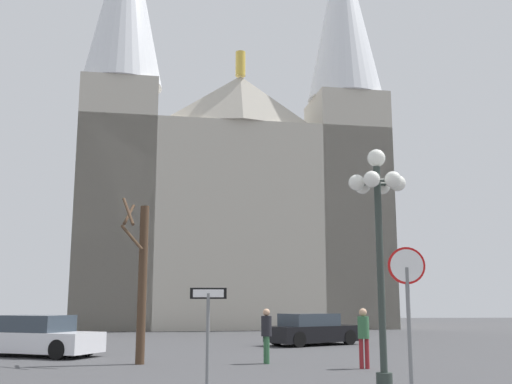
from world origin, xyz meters
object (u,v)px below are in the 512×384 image
object	(u,v)px
parked_car_near_white	(36,337)
pedestrian_walking	(364,332)
pedestrian_standing	(266,330)
one_way_arrow_sign	(208,325)
bare_tree	(141,278)
parked_car_far_black	(312,330)
stop_sign	(408,293)
street_lamp	(378,212)
cathedral	(231,195)

from	to	relation	value
parked_car_near_white	pedestrian_walking	distance (m)	11.31
pedestrian_standing	one_way_arrow_sign	bearing A→B (deg)	-105.84
bare_tree	parked_car_far_black	bearing A→B (deg)	49.11
stop_sign	pedestrian_standing	xyz separation A→B (m)	(-2.05, 7.22, -1.02)
street_lamp	bare_tree	distance (m)	8.07
stop_sign	pedestrian_walking	size ratio (longest dim) A/B	1.75
one_way_arrow_sign	street_lamp	world-z (taller)	street_lamp
stop_sign	street_lamp	world-z (taller)	street_lamp
street_lamp	cathedral	bearing A→B (deg)	94.15
pedestrian_walking	pedestrian_standing	distance (m)	3.05
parked_car_far_black	pedestrian_standing	size ratio (longest dim) A/B	2.68
stop_sign	parked_car_near_white	world-z (taller)	stop_sign
pedestrian_walking	pedestrian_standing	world-z (taller)	pedestrian_walking
cathedral	bare_tree	bearing A→B (deg)	-98.05
street_lamp	parked_car_near_white	xyz separation A→B (m)	(-9.79, 8.29, -3.24)
bare_tree	parked_car_far_black	world-z (taller)	bare_tree
cathedral	parked_car_near_white	world-z (taller)	cathedral
bare_tree	pedestrian_standing	world-z (taller)	bare_tree
one_way_arrow_sign	parked_car_near_white	bearing A→B (deg)	122.02
parked_car_far_black	one_way_arrow_sign	bearing A→B (deg)	-107.82
one_way_arrow_sign	bare_tree	distance (m)	6.83
parked_car_far_black	bare_tree	bearing A→B (deg)	-130.89
cathedral	bare_tree	xyz separation A→B (m)	(-3.69, -26.07, -7.22)
one_way_arrow_sign	bare_tree	xyz separation A→B (m)	(-2.06, 6.41, 1.19)
pedestrian_walking	pedestrian_standing	xyz separation A→B (m)	(-2.60, 1.59, -0.02)
pedestrian_walking	street_lamp	bearing A→B (deg)	-97.61
pedestrian_walking	pedestrian_standing	bearing A→B (deg)	148.47
bare_tree	stop_sign	bearing A→B (deg)	-51.29
stop_sign	one_way_arrow_sign	distance (m)	3.99
one_way_arrow_sign	street_lamp	xyz separation A→B (m)	(3.91, 1.13, 2.51)
parked_car_near_white	pedestrian_standing	world-z (taller)	pedestrian_standing
one_way_arrow_sign	parked_car_near_white	world-z (taller)	one_way_arrow_sign
one_way_arrow_sign	parked_car_far_black	bearing A→B (deg)	72.18
bare_tree	pedestrian_standing	bearing A→B (deg)	-1.82
street_lamp	bare_tree	size ratio (longest dim) A/B	1.06
street_lamp	parked_car_near_white	distance (m)	13.23
pedestrian_standing	stop_sign	bearing A→B (deg)	-74.17
street_lamp	parked_car_far_black	distance (m)	13.26
stop_sign	parked_car_far_black	size ratio (longest dim) A/B	0.66
parked_car_near_white	pedestrian_standing	distance (m)	8.29
pedestrian_walking	stop_sign	bearing A→B (deg)	-95.59
cathedral	pedestrian_walking	bearing A→B (deg)	-84.35
cathedral	pedestrian_standing	size ratio (longest dim) A/B	19.27
cathedral	stop_sign	bearing A→B (deg)	-86.23
street_lamp	pedestrian_standing	size ratio (longest dim) A/B	3.30
pedestrian_walking	parked_car_near_white	bearing A→B (deg)	155.30
cathedral	parked_car_far_black	size ratio (longest dim) A/B	7.19
stop_sign	bare_tree	distance (m)	9.43
parked_car_near_white	parked_car_far_black	size ratio (longest dim) A/B	1.08
street_lamp	parked_car_near_white	bearing A→B (deg)	139.76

